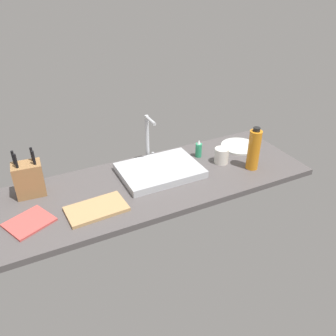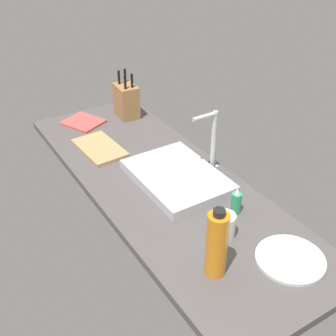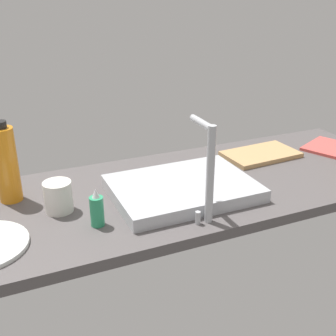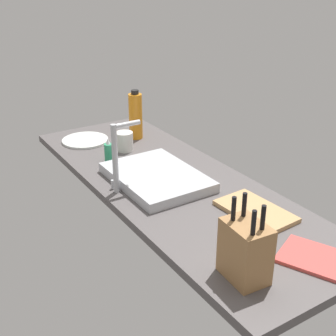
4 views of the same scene
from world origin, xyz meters
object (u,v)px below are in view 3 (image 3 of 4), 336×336
(soap_bottle, at_px, (97,210))
(water_bottle, at_px, (6,164))
(coffee_mug, at_px, (58,197))
(faucet, at_px, (208,167))
(sink_basin, at_px, (183,188))
(dish_towel, at_px, (329,148))
(cutting_board, at_px, (261,154))

(soap_bottle, xyz_separation_m, water_bottle, (0.22, -0.27, 0.08))
(coffee_mug, bearing_deg, faucet, 149.56)
(water_bottle, bearing_deg, soap_bottle, 128.94)
(sink_basin, xyz_separation_m, soap_bottle, (0.31, 0.08, 0.03))
(faucet, distance_m, coffee_mug, 0.47)
(sink_basin, xyz_separation_m, dish_towel, (-0.76, -0.13, -0.02))
(faucet, xyz_separation_m, water_bottle, (0.52, -0.37, -0.05))
(soap_bottle, relative_size, dish_towel, 0.59)
(cutting_board, xyz_separation_m, soap_bottle, (0.75, 0.26, 0.04))
(faucet, height_order, coffee_mug, faucet)
(faucet, distance_m, soap_bottle, 0.34)
(sink_basin, distance_m, coffee_mug, 0.40)
(cutting_board, xyz_separation_m, water_bottle, (0.97, -0.01, 0.12))
(cutting_board, distance_m, dish_towel, 0.32)
(water_bottle, bearing_deg, sink_basin, 160.40)
(soap_bottle, bearing_deg, cutting_board, -160.96)
(sink_basin, bearing_deg, water_bottle, -19.60)
(dish_towel, bearing_deg, soap_bottle, 11.32)
(sink_basin, height_order, soap_bottle, soap_bottle)
(coffee_mug, bearing_deg, dish_towel, -175.89)
(soap_bottle, bearing_deg, water_bottle, -51.06)
(coffee_mug, bearing_deg, cutting_board, -171.30)
(sink_basin, bearing_deg, dish_towel, -169.96)
(water_bottle, bearing_deg, faucet, 144.84)
(sink_basin, distance_m, dish_towel, 0.77)
(soap_bottle, bearing_deg, dish_towel, -168.68)
(cutting_board, distance_m, water_bottle, 0.97)
(faucet, distance_m, dish_towel, 0.84)
(sink_basin, distance_m, water_bottle, 0.57)
(water_bottle, relative_size, coffee_mug, 2.74)
(water_bottle, relative_size, dish_towel, 1.32)
(coffee_mug, bearing_deg, sink_basin, 172.70)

